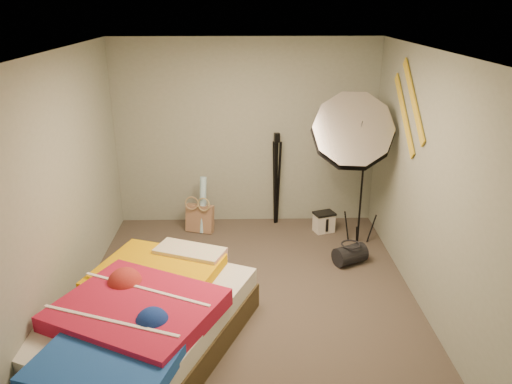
{
  "coord_description": "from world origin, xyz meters",
  "views": [
    {
      "loc": [
        -0.03,
        -4.51,
        2.91
      ],
      "look_at": [
        0.1,
        0.6,
        0.95
      ],
      "focal_mm": 35.0,
      "sensor_mm": 36.0,
      "label": 1
    }
  ],
  "objects_px": {
    "duffel_bag": "(350,255)",
    "photo_umbrella": "(352,133)",
    "bed": "(144,320)",
    "camera_tripod": "(276,173)",
    "wrapping_roll": "(203,205)",
    "tote_bag": "(200,218)",
    "camera_case": "(324,223)"
  },
  "relations": [
    {
      "from": "tote_bag",
      "to": "duffel_bag",
      "type": "height_order",
      "value": "tote_bag"
    },
    {
      "from": "camera_case",
      "to": "bed",
      "type": "height_order",
      "value": "bed"
    },
    {
      "from": "duffel_bag",
      "to": "photo_umbrella",
      "type": "bearing_deg",
      "value": 59.55
    },
    {
      "from": "tote_bag",
      "to": "photo_umbrella",
      "type": "xyz_separation_m",
      "value": [
        1.87,
        -0.46,
        1.28
      ]
    },
    {
      "from": "bed",
      "to": "photo_umbrella",
      "type": "relative_size",
      "value": 1.21
    },
    {
      "from": "duffel_bag",
      "to": "bed",
      "type": "bearing_deg",
      "value": -171.56
    },
    {
      "from": "camera_tripod",
      "to": "duffel_bag",
      "type": "bearing_deg",
      "value": -55.96
    },
    {
      "from": "photo_umbrella",
      "to": "camera_tripod",
      "type": "height_order",
      "value": "photo_umbrella"
    },
    {
      "from": "photo_umbrella",
      "to": "tote_bag",
      "type": "bearing_deg",
      "value": 166.15
    },
    {
      "from": "camera_case",
      "to": "wrapping_roll",
      "type": "bearing_deg",
      "value": 159.23
    },
    {
      "from": "wrapping_roll",
      "to": "camera_tripod",
      "type": "bearing_deg",
      "value": 13.91
    },
    {
      "from": "tote_bag",
      "to": "wrapping_roll",
      "type": "bearing_deg",
      "value": 25.04
    },
    {
      "from": "bed",
      "to": "photo_umbrella",
      "type": "bearing_deg",
      "value": 42.27
    },
    {
      "from": "tote_bag",
      "to": "duffel_bag",
      "type": "xyz_separation_m",
      "value": [
        1.84,
        -0.94,
        -0.07
      ]
    },
    {
      "from": "duffel_bag",
      "to": "photo_umbrella",
      "type": "height_order",
      "value": "photo_umbrella"
    },
    {
      "from": "wrapping_roll",
      "to": "bed",
      "type": "xyz_separation_m",
      "value": [
        -0.33,
        -2.43,
        -0.08
      ]
    },
    {
      "from": "camera_case",
      "to": "bed",
      "type": "xyz_separation_m",
      "value": [
        -1.95,
        -2.37,
        0.17
      ]
    },
    {
      "from": "camera_case",
      "to": "duffel_bag",
      "type": "xyz_separation_m",
      "value": [
        0.17,
        -0.89,
        -0.01
      ]
    },
    {
      "from": "wrapping_roll",
      "to": "camera_case",
      "type": "xyz_separation_m",
      "value": [
        1.62,
        -0.06,
        -0.25
      ]
    },
    {
      "from": "wrapping_roll",
      "to": "photo_umbrella",
      "type": "bearing_deg",
      "value": -14.38
    },
    {
      "from": "camera_case",
      "to": "camera_tripod",
      "type": "relative_size",
      "value": 0.2
    },
    {
      "from": "tote_bag",
      "to": "photo_umbrella",
      "type": "distance_m",
      "value": 2.32
    },
    {
      "from": "tote_bag",
      "to": "photo_umbrella",
      "type": "height_order",
      "value": "photo_umbrella"
    },
    {
      "from": "photo_umbrella",
      "to": "camera_tripod",
      "type": "xyz_separation_m",
      "value": [
        -0.84,
        0.71,
        -0.73
      ]
    },
    {
      "from": "wrapping_roll",
      "to": "tote_bag",
      "type": "bearing_deg",
      "value": -171.91
    },
    {
      "from": "bed",
      "to": "camera_tripod",
      "type": "xyz_separation_m",
      "value": [
        1.32,
        2.68,
        0.45
      ]
    },
    {
      "from": "camera_tripod",
      "to": "bed",
      "type": "bearing_deg",
      "value": -116.31
    },
    {
      "from": "wrapping_roll",
      "to": "bed",
      "type": "relative_size",
      "value": 0.31
    },
    {
      "from": "bed",
      "to": "photo_umbrella",
      "type": "height_order",
      "value": "photo_umbrella"
    },
    {
      "from": "duffel_bag",
      "to": "wrapping_roll",
      "type": "bearing_deg",
      "value": 125.71
    },
    {
      "from": "duffel_bag",
      "to": "bed",
      "type": "xyz_separation_m",
      "value": [
        -2.13,
        -1.49,
        0.18
      ]
    },
    {
      "from": "camera_case",
      "to": "bed",
      "type": "bearing_deg",
      "value": -148.18
    }
  ]
}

